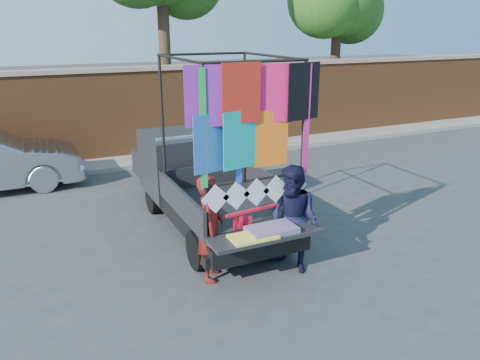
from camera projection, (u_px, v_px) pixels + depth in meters
name	position (u px, v px, depth m)	size (l,w,h in m)	color
ground	(255.00, 251.00, 8.06)	(90.00, 90.00, 0.00)	#38383A
brick_wall	(146.00, 111.00, 13.65)	(30.00, 0.45, 2.61)	brown
curb	(155.00, 159.00, 13.45)	(30.00, 1.20, 0.12)	gray
pickup_truck	(198.00, 178.00, 9.30)	(2.06, 5.17, 3.25)	black
woman	(211.00, 228.00, 6.97)	(0.60, 0.39, 1.64)	maroon
man	(293.00, 219.00, 7.21)	(0.83, 0.64, 1.70)	#141432
streamer_bundle	(247.00, 223.00, 7.03)	(0.94, 0.16, 0.65)	red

